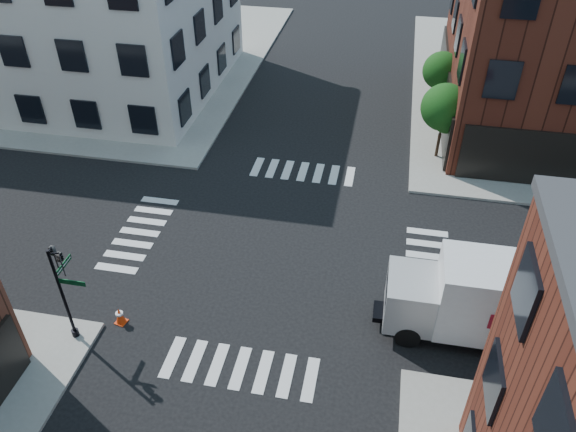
% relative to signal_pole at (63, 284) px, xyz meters
% --- Properties ---
extents(ground, '(120.00, 120.00, 0.00)m').
position_rel_signal_pole_xyz_m(ground, '(6.72, 6.68, -2.86)').
color(ground, black).
rests_on(ground, ground).
extents(sidewalk_nw, '(30.00, 30.00, 0.15)m').
position_rel_signal_pole_xyz_m(sidewalk_nw, '(-14.28, 27.68, -2.78)').
color(sidewalk_nw, gray).
rests_on(sidewalk_nw, ground).
extents(building_nw, '(22.00, 16.00, 11.00)m').
position_rel_signal_pole_xyz_m(building_nw, '(-12.28, 22.68, 2.64)').
color(building_nw, silver).
rests_on(building_nw, ground).
extents(tree_near, '(2.69, 2.69, 4.49)m').
position_rel_signal_pole_xyz_m(tree_near, '(14.28, 16.65, 0.30)').
color(tree_near, black).
rests_on(tree_near, ground).
extents(tree_far, '(2.43, 2.43, 4.07)m').
position_rel_signal_pole_xyz_m(tree_far, '(14.28, 22.65, 0.02)').
color(tree_far, black).
rests_on(tree_far, ground).
extents(signal_pole, '(1.29, 1.24, 4.60)m').
position_rel_signal_pole_xyz_m(signal_pole, '(0.00, 0.00, 0.00)').
color(signal_pole, black).
rests_on(signal_pole, ground).
extents(box_truck, '(8.14, 2.60, 3.67)m').
position_rel_signal_pole_xyz_m(box_truck, '(15.98, 3.13, -0.95)').
color(box_truck, silver).
rests_on(box_truck, ground).
extents(traffic_cone, '(0.52, 0.52, 0.80)m').
position_rel_signal_pole_xyz_m(traffic_cone, '(1.33, 0.98, -2.47)').
color(traffic_cone, '#F3380A').
rests_on(traffic_cone, ground).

